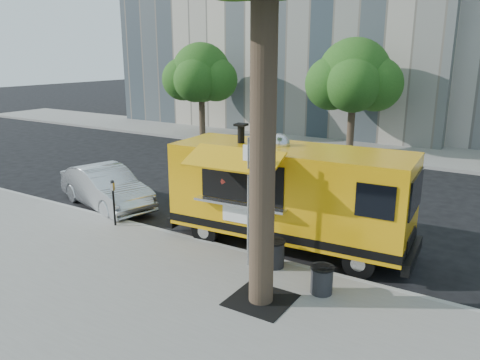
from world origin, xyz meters
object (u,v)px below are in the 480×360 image
object	(u,v)px
sedan	(106,187)
trash_bin_left	(274,253)
food_truck	(288,193)
parking_meter	(113,197)
far_tree_a	(201,73)
sign_post	(248,195)
trash_bin_right	(322,279)
far_tree_b	(354,75)

from	to	relation	value
sedan	trash_bin_left	bearing A→B (deg)	-84.98
food_truck	parking_meter	bearing A→B (deg)	-165.86
far_tree_a	sign_post	distance (m)	18.14
trash_bin_right	food_truck	bearing A→B (deg)	131.68
sign_post	food_truck	distance (m)	1.77
trash_bin_left	parking_meter	bearing A→B (deg)	-179.44
far_tree_a	parking_meter	distance (m)	15.59
parking_meter	sedan	xyz separation A→B (m)	(-1.80, 1.35, -0.31)
sedan	food_truck	bearing A→B (deg)	-72.79
far_tree_a	far_tree_b	distance (m)	9.01
far_tree_b	sedan	xyz separation A→B (m)	(-3.80, -12.70, -3.16)
far_tree_a	food_truck	world-z (taller)	far_tree_a
trash_bin_right	far_tree_b	bearing A→B (deg)	107.16
food_truck	trash_bin_left	size ratio (longest dim) A/B	10.19
trash_bin_right	sign_post	bearing A→B (deg)	170.54
trash_bin_left	sedan	bearing A→B (deg)	169.31
far_tree_a	sedan	distance (m)	13.71
sign_post	far_tree_a	bearing A→B (deg)	129.83
parking_meter	trash_bin_right	distance (m)	6.54
food_truck	trash_bin_right	size ratio (longest dim) A/B	11.02
sign_post	trash_bin_left	bearing A→B (deg)	25.01
food_truck	trash_bin_left	world-z (taller)	food_truck
far_tree_b	sign_post	world-z (taller)	far_tree_b
trash_bin_right	far_tree_a	bearing A→B (deg)	133.60
sedan	trash_bin_right	size ratio (longest dim) A/B	6.93
sign_post	food_truck	xyz separation A→B (m)	(0.13, 1.72, -0.38)
sign_post	food_truck	size ratio (longest dim) A/B	0.46
far_tree_b	food_truck	bearing A→B (deg)	-77.93
far_tree_a	trash_bin_left	distance (m)	18.49
sign_post	trash_bin_right	xyz separation A→B (m)	(1.95, -0.32, -1.38)
far_tree_a	far_tree_b	size ratio (longest dim) A/B	0.97
trash_bin_left	sign_post	bearing A→B (deg)	-154.99
sedan	far_tree_a	bearing A→B (deg)	38.63
sign_post	parking_meter	world-z (taller)	sign_post
far_tree_b	sedan	bearing A→B (deg)	-106.66
sign_post	sedan	xyz separation A→B (m)	(-6.35, 1.55, -1.18)
far_tree_a	far_tree_b	world-z (taller)	far_tree_b
far_tree_b	food_truck	xyz separation A→B (m)	(2.68, -12.53, -2.37)
far_tree_a	food_truck	size ratio (longest dim) A/B	0.83
trash_bin_left	trash_bin_right	size ratio (longest dim) A/B	1.08
parking_meter	food_truck	world-z (taller)	food_truck
food_truck	trash_bin_left	distance (m)	1.81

